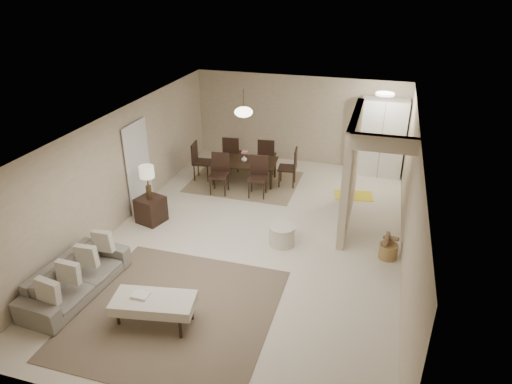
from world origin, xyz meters
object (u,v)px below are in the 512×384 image
(round_pouf, at_px, (282,235))
(sofa, at_px, (76,278))
(side_table, at_px, (151,210))
(dining_table, at_px, (244,172))
(wicker_basket, at_px, (388,251))
(pantry_cabinet, at_px, (382,138))
(ottoman_bench, at_px, (154,303))

(round_pouf, bearing_deg, sofa, -140.60)
(side_table, bearing_deg, dining_table, 62.23)
(wicker_basket, bearing_deg, dining_table, 145.53)
(pantry_cabinet, bearing_deg, round_pouf, -112.06)
(ottoman_bench, relative_size, wicker_basket, 3.87)
(round_pouf, bearing_deg, pantry_cabinet, 67.94)
(side_table, relative_size, dining_table, 0.35)
(pantry_cabinet, height_order, ottoman_bench, pantry_cabinet)
(side_table, bearing_deg, pantry_cabinet, 41.12)
(round_pouf, xyz_separation_m, wicker_basket, (2.12, 0.10, -0.06))
(pantry_cabinet, distance_m, round_pouf, 4.66)
(sofa, bearing_deg, ottoman_bench, -95.96)
(pantry_cabinet, xyz_separation_m, side_table, (-4.75, -4.15, -0.76))
(ottoman_bench, relative_size, side_table, 2.36)
(dining_table, bearing_deg, ottoman_bench, -93.47)
(sofa, height_order, ottoman_bench, sofa)
(sofa, xyz_separation_m, side_table, (0.05, 2.63, -0.01))
(ottoman_bench, distance_m, round_pouf, 3.17)
(side_table, relative_size, round_pouf, 1.08)
(round_pouf, bearing_deg, ottoman_bench, -116.59)
(pantry_cabinet, relative_size, sofa, 1.01)
(sofa, bearing_deg, dining_table, -10.88)
(side_table, xyz_separation_m, dining_table, (1.37, 2.59, 0.00))
(dining_table, bearing_deg, side_table, -123.79)
(round_pouf, height_order, wicker_basket, round_pouf)
(wicker_basket, bearing_deg, ottoman_bench, -140.39)
(sofa, distance_m, dining_table, 5.41)
(pantry_cabinet, distance_m, ottoman_bench, 7.77)
(sofa, xyz_separation_m, round_pouf, (3.08, 2.53, -0.09))
(pantry_cabinet, distance_m, side_table, 6.35)
(sofa, xyz_separation_m, wicker_basket, (5.20, 2.63, -0.15))
(sofa, relative_size, side_table, 3.56)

